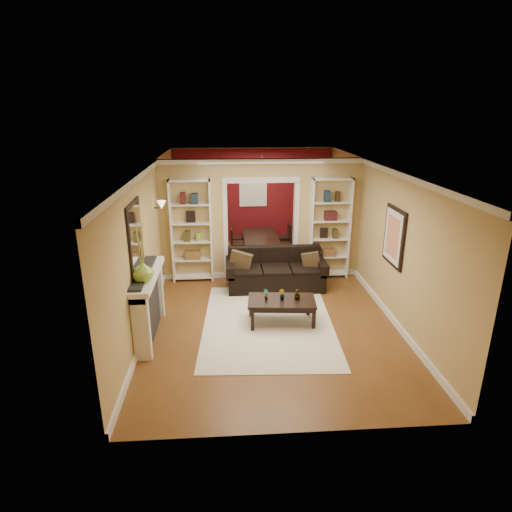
{
  "coord_description": "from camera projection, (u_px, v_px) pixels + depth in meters",
  "views": [
    {
      "loc": [
        -0.77,
        -8.15,
        3.72
      ],
      "look_at": [
        -0.25,
        -0.8,
        1.17
      ],
      "focal_mm": 30.0,
      "sensor_mm": 36.0,
      "label": 1
    }
  ],
  "objects": [
    {
      "name": "wall_back",
      "position": [
        253.0,
        196.0,
        12.28
      ],
      "size": [
        8.0,
        0.0,
        8.0
      ],
      "primitive_type": "plane",
      "rotation": [
        1.57,
        0.0,
        0.0
      ],
      "color": "tan",
      "rests_on": "ground"
    },
    {
      "name": "dining_window",
      "position": [
        253.0,
        189.0,
        12.15
      ],
      "size": [
        0.78,
        0.03,
        0.98
      ],
      "primitive_type": "cube",
      "color": "#8CA5CC",
      "rests_on": "wall_back"
    },
    {
      "name": "plant_center",
      "position": [
        282.0,
        295.0,
        7.67
      ],
      "size": [
        0.13,
        0.14,
        0.19
      ],
      "primitive_type": "imported",
      "rotation": [
        0.0,
        0.0,
        2.25
      ],
      "color": "#336626",
      "rests_on": "coffee_table"
    },
    {
      "name": "dining_chair_sw",
      "position": [
        240.0,
        238.0,
        11.51
      ],
      "size": [
        0.54,
        0.54,
        0.86
      ],
      "primitive_type": "cube",
      "rotation": [
        0.0,
        0.0,
        1.93
      ],
      "color": "black",
      "rests_on": "floor"
    },
    {
      "name": "plant_left",
      "position": [
        266.0,
        295.0,
        7.65
      ],
      "size": [
        0.13,
        0.13,
        0.22
      ],
      "primitive_type": "imported",
      "rotation": [
        0.0,
        0.0,
        0.77
      ],
      "color": "#336626",
      "rests_on": "coffee_table"
    },
    {
      "name": "red_back_panel",
      "position": [
        253.0,
        197.0,
        12.26
      ],
      "size": [
        4.44,
        0.04,
        2.64
      ],
      "primitive_type": "cube",
      "color": "maroon",
      "rests_on": "floor"
    },
    {
      "name": "chandelier",
      "position": [
        256.0,
        179.0,
        10.84
      ],
      "size": [
        0.5,
        0.5,
        0.3
      ],
      "primitive_type": "cube",
      "color": "#3D2F1B",
      "rests_on": "ceiling"
    },
    {
      "name": "plant_right",
      "position": [
        297.0,
        294.0,
        7.68
      ],
      "size": [
        0.17,
        0.17,
        0.21
      ],
      "primitive_type": "imported",
      "rotation": [
        0.0,
        0.0,
        4.09
      ],
      "color": "#336626",
      "rests_on": "coffee_table"
    },
    {
      "name": "bookshelf_left",
      "position": [
        192.0,
        231.0,
        9.44
      ],
      "size": [
        0.9,
        0.3,
        2.3
      ],
      "primitive_type": "cube",
      "color": "white",
      "rests_on": "floor"
    },
    {
      "name": "pillow_right",
      "position": [
        311.0,
        261.0,
        9.23
      ],
      "size": [
        0.38,
        0.19,
        0.37
      ],
      "primitive_type": "cube",
      "rotation": [
        0.0,
        0.0,
        -0.23
      ],
      "color": "brown",
      "rests_on": "sofa"
    },
    {
      "name": "mirror",
      "position": [
        135.0,
        236.0,
        6.8
      ],
      "size": [
        0.03,
        0.95,
        1.1
      ],
      "primitive_type": "cube",
      "color": "silver",
      "rests_on": "wall_left"
    },
    {
      "name": "dining_chair_se",
      "position": [
        281.0,
        237.0,
        11.58
      ],
      "size": [
        0.5,
        0.5,
        0.83
      ],
      "primitive_type": "cube",
      "rotation": [
        0.0,
        0.0,
        -1.32
      ],
      "color": "black",
      "rests_on": "floor"
    },
    {
      "name": "wall_sconce",
      "position": [
        159.0,
        206.0,
        8.73
      ],
      "size": [
        0.18,
        0.18,
        0.22
      ],
      "primitive_type": "cube",
      "color": "#FFE0A5",
      "rests_on": "wall_left"
    },
    {
      "name": "wall_right",
      "position": [
        376.0,
        232.0,
        8.66
      ],
      "size": [
        0.0,
        8.0,
        8.0
      ],
      "primitive_type": "plane",
      "rotation": [
        1.57,
        0.0,
        -1.57
      ],
      "color": "tan",
      "rests_on": "ground"
    },
    {
      "name": "dining_table",
      "position": [
        262.0,
        246.0,
        11.31
      ],
      "size": [
        1.62,
        0.9,
        0.57
      ],
      "primitive_type": "imported",
      "rotation": [
        0.0,
        0.0,
        1.57
      ],
      "color": "black",
      "rests_on": "floor"
    },
    {
      "name": "ceiling",
      "position": [
        266.0,
        166.0,
        8.07
      ],
      "size": [
        8.0,
        8.0,
        0.0
      ],
      "primitive_type": "plane",
      "rotation": [
        3.14,
        0.0,
        0.0
      ],
      "color": "white",
      "rests_on": "ground"
    },
    {
      "name": "floor",
      "position": [
        265.0,
        296.0,
        8.95
      ],
      "size": [
        8.0,
        8.0,
        0.0
      ],
      "primitive_type": "plane",
      "color": "brown",
      "rests_on": "ground"
    },
    {
      "name": "vase",
      "position": [
        143.0,
        271.0,
        6.62
      ],
      "size": [
        0.37,
        0.37,
        0.36
      ],
      "primitive_type": "imported",
      "rotation": [
        0.0,
        0.0,
        -0.09
      ],
      "color": "#82AD38",
      "rests_on": "fireplace"
    },
    {
      "name": "partition_wall",
      "position": [
        261.0,
        220.0,
        9.64
      ],
      "size": [
        4.5,
        0.15,
        2.7
      ],
      "primitive_type": "cube",
      "color": "tan",
      "rests_on": "floor"
    },
    {
      "name": "wall_left",
      "position": [
        151.0,
        237.0,
        8.36
      ],
      "size": [
        0.0,
        8.0,
        8.0
      ],
      "primitive_type": "plane",
      "rotation": [
        1.57,
        0.0,
        1.57
      ],
      "color": "tan",
      "rests_on": "ground"
    },
    {
      "name": "framed_art",
      "position": [
        394.0,
        237.0,
        7.65
      ],
      "size": [
        0.04,
        0.85,
        1.05
      ],
      "primitive_type": "cube",
      "color": "black",
      "rests_on": "wall_right"
    },
    {
      "name": "sofa",
      "position": [
        276.0,
        269.0,
        9.26
      ],
      "size": [
        2.15,
        0.93,
        0.84
      ],
      "primitive_type": "cube",
      "color": "black",
      "rests_on": "floor"
    },
    {
      "name": "fireplace",
      "position": [
        150.0,
        305.0,
        7.21
      ],
      "size": [
        0.32,
        1.7,
        1.16
      ],
      "primitive_type": "cube",
      "color": "white",
      "rests_on": "floor"
    },
    {
      "name": "coffee_table",
      "position": [
        281.0,
        311.0,
        7.77
      ],
      "size": [
        1.26,
        0.76,
        0.46
      ],
      "primitive_type": "cube",
      "rotation": [
        0.0,
        0.0,
        -0.09
      ],
      "color": "black",
      "rests_on": "floor"
    },
    {
      "name": "dining_chair_nw",
      "position": [
        241.0,
        244.0,
        10.93
      ],
      "size": [
        0.5,
        0.5,
        0.9
      ],
      "primitive_type": "cube",
      "rotation": [
        0.0,
        0.0,
        1.42
      ],
      "color": "black",
      "rests_on": "floor"
    },
    {
      "name": "area_rug",
      "position": [
        268.0,
        323.0,
        7.84
      ],
      "size": [
        2.5,
        3.38,
        0.01
      ],
      "primitive_type": "cube",
      "rotation": [
        0.0,
        0.0,
        -0.05
      ],
      "color": "white",
      "rests_on": "floor"
    },
    {
      "name": "bookshelf_right",
      "position": [
        330.0,
        229.0,
        9.65
      ],
      "size": [
        0.9,
        0.3,
        2.3
      ],
      "primitive_type": "cube",
      "color": "white",
      "rests_on": "floor"
    },
    {
      "name": "dining_chair_ne",
      "position": [
        284.0,
        245.0,
        11.02
      ],
      "size": [
        0.47,
        0.47,
        0.79
      ],
      "primitive_type": "cube",
      "rotation": [
        0.0,
        0.0,
        -1.81
      ],
      "color": "black",
      "rests_on": "floor"
    },
    {
      "name": "pillow_left",
      "position": [
        240.0,
        261.0,
        9.11
      ],
      "size": [
        0.48,
        0.26,
        0.46
      ],
      "primitive_type": "cube",
      "rotation": [
        0.0,
        0.0,
        -0.29
      ],
      "color": "brown",
      "rests_on": "sofa"
    },
    {
      "name": "wall_front",
      "position": [
        299.0,
        334.0,
        4.74
      ],
      "size": [
        8.0,
        0.0,
        8.0
      ],
      "primitive_type": "plane",
      "rotation": [
        -1.57,
        0.0,
        0.0
      ],
      "color": "tan",
      "rests_on": "ground"
    }
  ]
}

